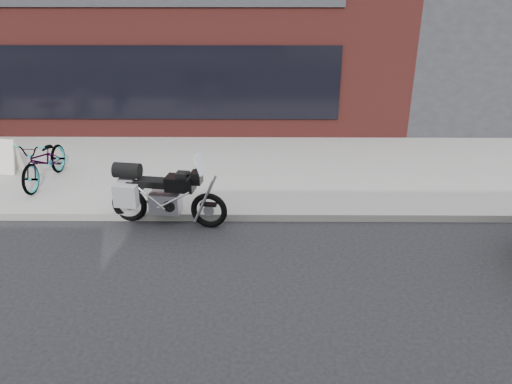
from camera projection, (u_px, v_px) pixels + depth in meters
ground at (192, 371)px, 6.05m from camera, size 120.00×120.00×0.00m
near_sidewalk at (227, 164)px, 12.43m from camera, size 44.00×6.00×0.15m
storefront at (182, 40)px, 17.98m from camera, size 14.00×10.07×4.50m
motorcycle at (160, 194)px, 9.38m from camera, size 2.27×0.77×1.45m
bicycle_front at (44, 161)px, 10.95m from camera, size 0.81×1.99×1.03m
sandwich_sign at (7, 156)px, 11.59m from camera, size 0.56×0.52×0.80m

